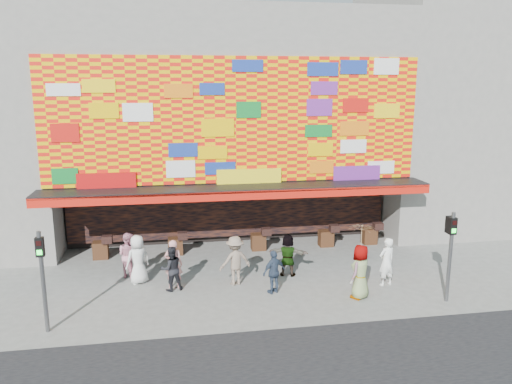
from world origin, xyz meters
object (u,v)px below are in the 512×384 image
signal_right (451,247)px  ped_h (387,262)px  ped_c (171,269)px  parasol (362,237)px  ped_e (274,272)px  ped_f (288,255)px  ped_g (360,272)px  ped_a (138,259)px  ped_i (128,255)px  signal_left (42,270)px  ped_b (173,264)px  ped_d (235,260)px

signal_right → ped_h: 2.35m
ped_c → parasol: (6.14, -1.67, 1.33)m
ped_e → ped_f: bearing=-145.2°
ped_c → ped_g: bearing=148.4°
ped_a → ped_i: size_ratio=1.04×
signal_left → ped_g: size_ratio=1.64×
signal_left → ped_h: bearing=8.2°
ped_h → ped_g: bearing=16.6°
signal_right → ped_f: bearing=146.7°
signal_left → ped_b: bearing=35.6°
signal_left → ped_i: signal_left is taller
ped_b → ped_h: ped_b is taller
signal_right → ped_c: signal_right is taller
signal_right → ped_e: 5.78m
signal_right → ped_g: size_ratio=1.64×
signal_right → ped_b: (-8.79, 2.58, -0.99)m
ped_a → ped_f: (5.40, -0.18, -0.09)m
ped_a → parasol: size_ratio=0.99×
ped_e → signal_right: bearing=137.9°
signal_left → ped_h: signal_left is taller
ped_g → ped_a: bearing=-59.4°
ped_a → ped_g: ped_g is taller
ped_h → parasol: parasol is taller
ped_h → ped_i: (-8.98, 2.26, -0.02)m
ped_g → ped_i: 8.29m
ped_a → ped_c: ped_a is taller
ped_a → parasol: bearing=133.9°
signal_left → signal_right: (12.40, 0.00, 0.00)m
signal_left → parasol: signal_left is taller
parasol → ped_i: bearing=157.8°
signal_left → ped_d: (5.75, 2.54, -0.98)m
ped_a → ped_f: ped_a is taller
signal_left → ped_d: size_ratio=1.70×
ped_g → signal_left: bearing=-36.3°
ped_i → parasol: size_ratio=0.95×
ped_c → ped_g: 6.37m
signal_left → ped_f: size_ratio=1.89×
ped_e → ped_f: 1.67m
ped_e → parasol: parasol is taller
ped_e → ped_f: ped_f is taller
signal_right → ped_g: 2.97m
signal_right → ped_b: bearing=163.6°
ped_d → ped_i: bearing=-34.0°
signal_right → ped_c: bearing=165.0°
parasol → ped_c: bearing=164.8°
ped_d → ped_i: ped_d is taller
signal_right → ped_a: signal_right is taller
signal_right → ped_g: bearing=165.3°
ped_f → ped_d: bearing=32.7°
signal_left → ped_d: bearing=23.9°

